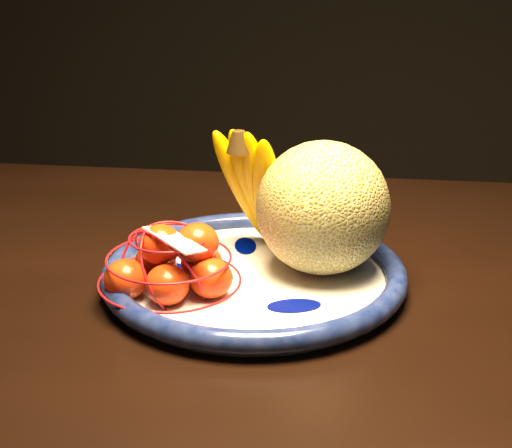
% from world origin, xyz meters
% --- Properties ---
extents(dining_table, '(1.66, 1.08, 0.80)m').
position_xyz_m(dining_table, '(0.11, -0.03, 0.71)').
color(dining_table, black).
rests_on(dining_table, ground).
extents(fruit_bowl, '(0.34, 0.34, 0.03)m').
position_xyz_m(fruit_bowl, '(0.06, 0.03, 0.81)').
color(fruit_bowl, white).
rests_on(fruit_bowl, dining_table).
extents(cantaloupe, '(0.15, 0.15, 0.15)m').
position_xyz_m(cantaloupe, '(0.13, 0.06, 0.88)').
color(cantaloupe, olive).
rests_on(cantaloupe, fruit_bowl).
extents(banana_bunch, '(0.10, 0.10, 0.16)m').
position_xyz_m(banana_bunch, '(0.04, 0.10, 0.89)').
color(banana_bunch, '#E8BD00').
rests_on(banana_bunch, fruit_bowl).
extents(mandarin_bag, '(0.17, 0.17, 0.10)m').
position_xyz_m(mandarin_bag, '(-0.02, -0.03, 0.84)').
color(mandarin_bag, '#EB4313').
rests_on(mandarin_bag, fruit_bowl).
extents(price_tag, '(0.07, 0.06, 0.01)m').
position_xyz_m(price_tag, '(-0.01, -0.04, 0.87)').
color(price_tag, white).
rests_on(price_tag, mandarin_bag).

